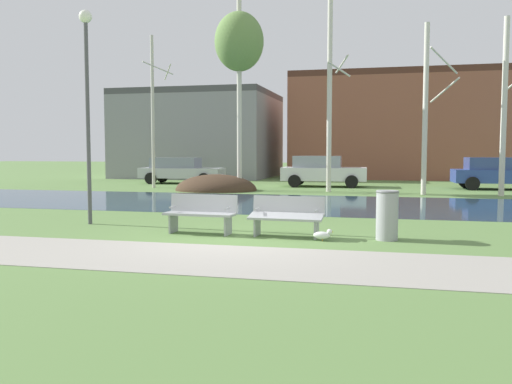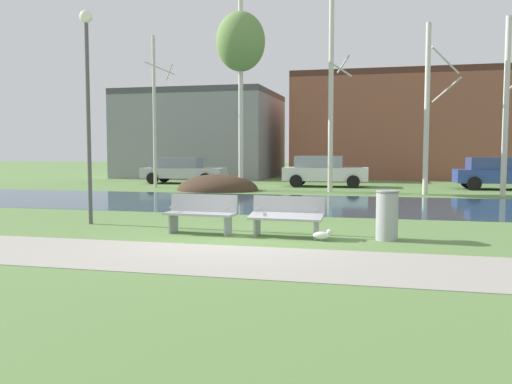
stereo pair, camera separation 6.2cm
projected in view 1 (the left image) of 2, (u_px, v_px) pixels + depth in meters
name	position (u px, v px, depth m)	size (l,w,h in m)	color
ground_plane	(304.00, 199.00, 20.97)	(120.00, 120.00, 0.00)	#5B7F42
paved_path_strip	(203.00, 258.00, 9.38)	(60.00, 2.59, 0.01)	#9E998E
river_band	(296.00, 204.00, 19.02)	(80.00, 7.17, 0.01)	#284256
soil_mound	(216.00, 190.00, 25.32)	(3.83, 3.32, 1.50)	#423021
bench_left	(201.00, 213.00, 12.16)	(1.63, 0.64, 0.87)	#9EA0A3
bench_right	(287.00, 215.00, 11.71)	(1.63, 0.64, 0.87)	#9EA0A3
trash_bin	(387.00, 214.00, 11.28)	(0.48, 0.48, 1.04)	#999B9E
seagull	(323.00, 235.00, 11.17)	(0.42, 0.16, 0.25)	white
streetlamp	(87.00, 82.00, 13.50)	(0.32, 0.32, 5.32)	#4C4C51
birch_far_left	(153.00, 110.00, 26.80)	(1.22, 2.19, 7.48)	beige
birch_left	(239.00, 43.00, 24.54)	(2.22, 2.22, 8.68)	beige
birch_center_left	(330.00, 92.00, 24.13)	(1.04, 1.75, 8.81)	beige
birch_center	(426.00, 108.00, 22.59)	(1.43, 2.54, 7.12)	beige
birch_center_right	(505.00, 105.00, 21.84)	(1.41, 2.25, 7.19)	beige
parked_van_nearest_silver	(180.00, 170.00, 30.49)	(4.68, 2.15, 1.45)	#B2B5BC
parked_sedan_second_white	(322.00, 171.00, 27.87)	(4.36, 2.17, 1.58)	silver
parked_hatch_third_blue	(498.00, 173.00, 25.88)	(4.38, 2.17, 1.53)	#2D4793
building_grey_warehouse	(201.00, 135.00, 38.36)	(10.17, 8.65, 5.88)	gray
building_brick_low	(408.00, 127.00, 36.83)	(15.30, 7.72, 6.93)	brown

